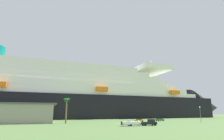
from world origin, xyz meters
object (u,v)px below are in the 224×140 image
object	(u,v)px
parked_car_green_wagon	(160,119)
pickup_truck	(149,123)
cruise_ship	(56,96)
palm_tree	(67,103)
small_boat_on_trailer	(132,123)
street_lamp	(200,112)
parked_car_yellow_taxi	(139,120)

from	to	relation	value
parked_car_green_wagon	pickup_truck	bearing A→B (deg)	-129.14
cruise_ship	palm_tree	world-z (taller)	cruise_ship
pickup_truck	small_boat_on_trailer	size ratio (longest dim) A/B	0.66
cruise_ship	small_boat_on_trailer	size ratio (longest dim) A/B	35.68
street_lamp	parked_car_yellow_taxi	distance (m)	28.40
palm_tree	parked_car_green_wagon	bearing A→B (deg)	5.18
palm_tree	parked_car_green_wagon	distance (m)	49.65
palm_tree	parked_car_yellow_taxi	size ratio (longest dim) A/B	2.28
small_boat_on_trailer	parked_car_green_wagon	bearing A→B (deg)	43.27
small_boat_on_trailer	parked_car_green_wagon	world-z (taller)	small_boat_on_trailer
pickup_truck	street_lamp	bearing A→B (deg)	16.14
street_lamp	pickup_truck	bearing A→B (deg)	-163.86
pickup_truck	parked_car_green_wagon	xyz separation A→B (m)	(22.25, 27.34, -0.21)
small_boat_on_trailer	palm_tree	xyz separation A→B (m)	(-20.25, 22.51, 7.49)
pickup_truck	parked_car_green_wagon	bearing A→B (deg)	50.86
small_boat_on_trailer	palm_tree	distance (m)	31.19
small_boat_on_trailer	palm_tree	size ratio (longest dim) A/B	0.81
pickup_truck	palm_tree	size ratio (longest dim) A/B	0.54
street_lamp	parked_car_green_wagon	world-z (taller)	street_lamp
street_lamp	parked_car_green_wagon	xyz separation A→B (m)	(-10.18, 17.95, -3.85)
pickup_truck	small_boat_on_trailer	distance (m)	6.38
palm_tree	street_lamp	bearing A→B (deg)	-12.90
cruise_ship	parked_car_yellow_taxi	size ratio (longest dim) A/B	65.72
parked_car_green_wagon	parked_car_yellow_taxi	bearing A→B (deg)	-162.97
small_boat_on_trailer	street_lamp	size ratio (longest dim) A/B	1.22
small_boat_on_trailer	parked_car_yellow_taxi	size ratio (longest dim) A/B	1.84
parked_car_yellow_taxi	parked_car_green_wagon	distance (m)	15.16
cruise_ship	parked_car_yellow_taxi	bearing A→B (deg)	-56.30
parked_car_green_wagon	small_boat_on_trailer	bearing A→B (deg)	-136.73
pickup_truck	palm_tree	distance (m)	35.88
cruise_ship	street_lamp	size ratio (longest dim) A/B	43.37
parked_car_yellow_taxi	parked_car_green_wagon	bearing A→B (deg)	17.03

